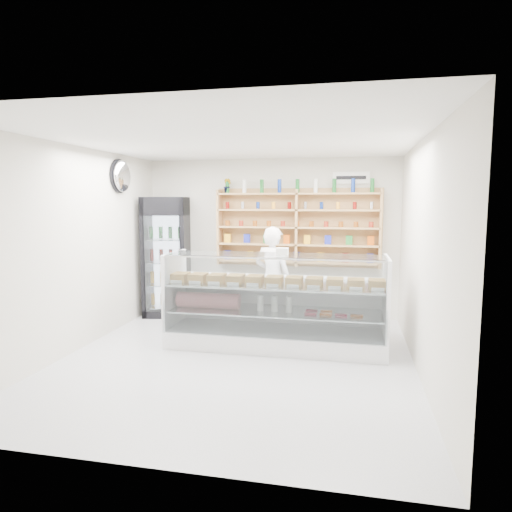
# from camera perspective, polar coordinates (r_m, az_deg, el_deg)

# --- Properties ---
(room) EXTENTS (5.00, 5.00, 5.00)m
(room) POSITION_cam_1_polar(r_m,az_deg,el_deg) (5.78, -2.55, 0.39)
(room) COLOR #BBBCC1
(room) RESTS_ON ground
(display_counter) EXTENTS (3.04, 0.91, 1.32)m
(display_counter) POSITION_cam_1_polar(r_m,az_deg,el_deg) (6.50, 2.43, -8.20)
(display_counter) COLOR white
(display_counter) RESTS_ON floor
(shop_worker) EXTENTS (0.69, 0.56, 1.66)m
(shop_worker) POSITION_cam_1_polar(r_m,az_deg,el_deg) (7.27, 2.10, -2.81)
(shop_worker) COLOR white
(shop_worker) RESTS_ON floor
(drinks_cooler) EXTENTS (0.89, 0.88, 2.13)m
(drinks_cooler) POSITION_cam_1_polar(r_m,az_deg,el_deg) (8.37, -11.12, -0.03)
(drinks_cooler) COLOR black
(drinks_cooler) RESTS_ON floor
(wall_shelving) EXTENTS (2.84, 0.28, 1.33)m
(wall_shelving) POSITION_cam_1_polar(r_m,az_deg,el_deg) (7.97, 5.15, 3.54)
(wall_shelving) COLOR #AA7C50
(wall_shelving) RESTS_ON back_wall
(potted_plant) EXTENTS (0.18, 0.16, 0.26)m
(potted_plant) POSITION_cam_1_polar(r_m,az_deg,el_deg) (8.20, -3.61, 8.75)
(potted_plant) COLOR #1E6626
(potted_plant) RESTS_ON wall_shelving
(security_mirror) EXTENTS (0.15, 0.50, 0.50)m
(security_mirror) POSITION_cam_1_polar(r_m,az_deg,el_deg) (7.67, -16.39, 9.57)
(security_mirror) COLOR silver
(security_mirror) RESTS_ON left_wall
(wall_sign) EXTENTS (0.62, 0.03, 0.20)m
(wall_sign) POSITION_cam_1_polar(r_m,az_deg,el_deg) (8.04, 11.80, 9.56)
(wall_sign) COLOR white
(wall_sign) RESTS_ON back_wall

